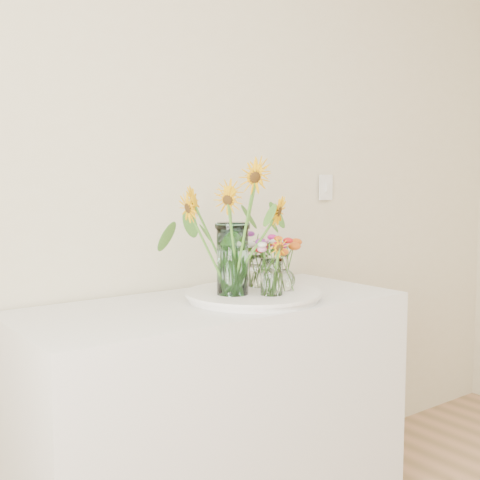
{
  "coord_description": "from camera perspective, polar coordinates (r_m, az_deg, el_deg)",
  "views": [
    {
      "loc": [
        -1.38,
        0.18,
        1.33
      ],
      "look_at": [
        -0.13,
        1.85,
        1.12
      ],
      "focal_mm": 45.0,
      "sensor_mm": 36.0,
      "label": 1
    }
  ],
  "objects": [
    {
      "name": "counter",
      "position": [
        2.29,
        -2.34,
        -16.95
      ],
      "size": [
        1.4,
        0.6,
        0.9
      ],
      "primitive_type": "cube",
      "color": "white",
      "rests_on": "ground_plane"
    },
    {
      "name": "small_vase_a",
      "position": [
        2.11,
        3.01,
        -3.57
      ],
      "size": [
        0.09,
        0.09,
        0.13
      ],
      "primitive_type": "cylinder",
      "rotation": [
        0.0,
        0.0,
        -0.14
      ],
      "color": "white",
      "rests_on": "tray"
    },
    {
      "name": "mason_jar",
      "position": [
        2.11,
        -0.71,
        -1.84
      ],
      "size": [
        0.12,
        0.12,
        0.26
      ],
      "primitive_type": "cylinder",
      "rotation": [
        0.0,
        0.0,
        -0.03
      ],
      "color": "#ACE0DB",
      "rests_on": "tray"
    },
    {
      "name": "sunflower_bouquet",
      "position": [
        2.1,
        -0.72,
        1.43
      ],
      "size": [
        0.69,
        0.69,
        0.5
      ],
      "primitive_type": null,
      "rotation": [
        0.0,
        0.0,
        -0.03
      ],
      "color": "#EAA504",
      "rests_on": "tray"
    },
    {
      "name": "wildflower_posy_c",
      "position": [
        2.28,
        1.71,
        -1.86
      ],
      "size": [
        0.17,
        0.17,
        0.22
      ],
      "primitive_type": null,
      "color": "#C75311",
      "rests_on": "tray"
    },
    {
      "name": "tray",
      "position": [
        2.19,
        1.27,
        -5.36
      ],
      "size": [
        0.47,
        0.47,
        0.02
      ],
      "primitive_type": "cylinder",
      "color": "white",
      "rests_on": "counter"
    },
    {
      "name": "wildflower_posy_a",
      "position": [
        2.11,
        3.01,
        -2.36
      ],
      "size": [
        0.18,
        0.18,
        0.22
      ],
      "primitive_type": null,
      "color": "#C75311",
      "rests_on": "tray"
    },
    {
      "name": "small_vase_b",
      "position": [
        2.22,
        4.04,
        -3.09
      ],
      "size": [
        0.11,
        0.11,
        0.14
      ],
      "primitive_type": null,
      "rotation": [
        0.0,
        0.0,
        0.15
      ],
      "color": "white",
      "rests_on": "tray"
    },
    {
      "name": "wildflower_posy_b",
      "position": [
        2.21,
        4.05,
        -1.94
      ],
      "size": [
        0.21,
        0.21,
        0.23
      ],
      "primitive_type": null,
      "color": "#C75311",
      "rests_on": "tray"
    },
    {
      "name": "small_vase_c",
      "position": [
        2.28,
        1.71,
        -2.98
      ],
      "size": [
        0.08,
        0.08,
        0.13
      ],
      "primitive_type": "cylinder",
      "rotation": [
        0.0,
        0.0,
        0.03
      ],
      "color": "white",
      "rests_on": "tray"
    }
  ]
}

